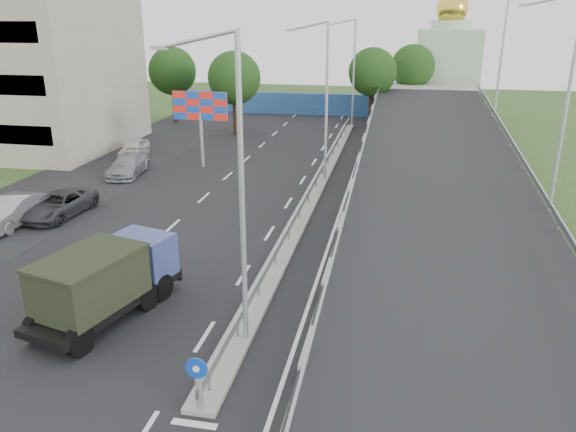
% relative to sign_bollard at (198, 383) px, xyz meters
% --- Properties ---
extents(road_surface, '(26.00, 90.00, 0.04)m').
position_rel_sign_bollard_xyz_m(road_surface, '(-3.00, 17.83, -1.03)').
color(road_surface, black).
rests_on(road_surface, ground).
extents(parking_strip, '(8.00, 90.00, 0.05)m').
position_rel_sign_bollard_xyz_m(parking_strip, '(-16.00, 17.83, -1.03)').
color(parking_strip, black).
rests_on(parking_strip, ground).
extents(median, '(1.00, 44.00, 0.20)m').
position_rel_sign_bollard_xyz_m(median, '(0.00, 21.83, -0.93)').
color(median, gray).
rests_on(median, ground).
extents(overpass_ramp, '(10.00, 50.00, 3.50)m').
position_rel_sign_bollard_xyz_m(overpass_ramp, '(7.50, 21.83, 0.72)').
color(overpass_ramp, gray).
rests_on(overpass_ramp, ground).
extents(median_guardrail, '(0.09, 44.00, 0.71)m').
position_rel_sign_bollard_xyz_m(median_guardrail, '(0.00, 21.83, -0.28)').
color(median_guardrail, gray).
rests_on(median_guardrail, median).
extents(sign_bollard, '(0.64, 0.23, 1.67)m').
position_rel_sign_bollard_xyz_m(sign_bollard, '(0.00, 0.00, 0.00)').
color(sign_bollard, black).
rests_on(sign_bollard, median).
extents(lamp_post_near, '(2.74, 0.18, 10.08)m').
position_rel_sign_bollard_xyz_m(lamp_post_near, '(0.11, 3.83, 4.77)').
color(lamp_post_near, '#B2B5B7').
rests_on(lamp_post_near, median).
extents(lamp_post_mid, '(2.74, 0.18, 10.08)m').
position_rel_sign_bollard_xyz_m(lamp_post_mid, '(0.11, 23.83, 4.77)').
color(lamp_post_mid, '#B2B5B7').
rests_on(lamp_post_mid, median).
extents(lamp_post_far, '(2.74, 0.18, 10.08)m').
position_rel_sign_bollard_xyz_m(lamp_post_far, '(0.11, 43.83, 4.77)').
color(lamp_post_far, '#B2B5B7').
rests_on(lamp_post_far, median).
extents(blue_wall, '(30.00, 0.50, 2.40)m').
position_rel_sign_bollard_xyz_m(blue_wall, '(-4.00, 49.83, 0.17)').
color(blue_wall, '#274E8F').
rests_on(blue_wall, ground).
extents(church, '(7.00, 7.00, 13.80)m').
position_rel_sign_bollard_xyz_m(church, '(10.00, 57.83, 4.28)').
color(church, '#B2CCAD').
rests_on(church, ground).
extents(billboard, '(4.00, 0.24, 5.50)m').
position_rel_sign_bollard_xyz_m(billboard, '(-9.00, 25.83, 3.15)').
color(billboard, '#B2B5B7').
rests_on(billboard, ground).
extents(tree_left_mid, '(4.80, 4.80, 7.60)m').
position_rel_sign_bollard_xyz_m(tree_left_mid, '(-10.00, 37.83, 4.14)').
color(tree_left_mid, black).
rests_on(tree_left_mid, ground).
extents(tree_median_far, '(4.80, 4.80, 7.60)m').
position_rel_sign_bollard_xyz_m(tree_median_far, '(2.00, 45.83, 4.14)').
color(tree_median_far, black).
rests_on(tree_median_far, ground).
extents(tree_left_far, '(4.80, 4.80, 7.60)m').
position_rel_sign_bollard_xyz_m(tree_left_far, '(-18.00, 42.83, 4.14)').
color(tree_left_far, black).
rests_on(tree_left_far, ground).
extents(tree_ramp_far, '(4.80, 4.80, 7.60)m').
position_rel_sign_bollard_xyz_m(tree_ramp_far, '(6.00, 52.83, 4.14)').
color(tree_ramp_far, black).
rests_on(tree_ramp_far, ground).
extents(dump_truck, '(3.75, 6.59, 2.74)m').
position_rel_sign_bollard_xyz_m(dump_truck, '(-5.17, 4.57, 0.48)').
color(dump_truck, black).
rests_on(dump_truck, ground).
extents(parked_car_b, '(1.74, 4.74, 1.55)m').
position_rel_sign_bollard_xyz_m(parked_car_b, '(-14.87, 12.42, -0.26)').
color(parked_car_b, gray).
rests_on(parked_car_b, ground).
extents(parked_car_c, '(2.62, 5.06, 1.36)m').
position_rel_sign_bollard_xyz_m(parked_car_c, '(-13.27, 14.14, -0.35)').
color(parked_car_c, '#2F3034').
rests_on(parked_car_c, ground).
extents(parked_car_d, '(2.61, 5.12, 1.42)m').
position_rel_sign_bollard_xyz_m(parked_car_d, '(-13.40, 22.83, -0.32)').
color(parked_car_d, gray).
rests_on(parked_car_d, ground).
extents(parked_car_e, '(2.23, 4.31, 1.40)m').
position_rel_sign_bollard_xyz_m(parked_car_e, '(-15.41, 27.83, -0.33)').
color(parked_car_e, silver).
rests_on(parked_car_e, ground).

